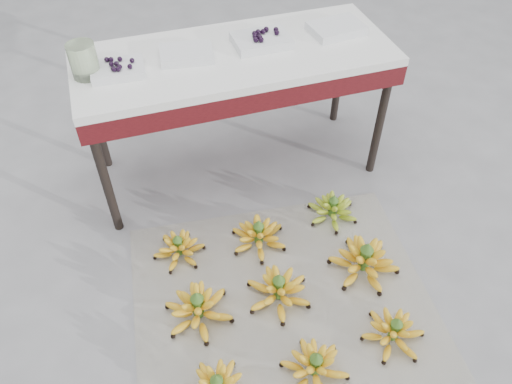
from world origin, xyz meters
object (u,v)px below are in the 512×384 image
object	(u,v)px
bunch_front_right	(394,332)
bunch_mid_right	(364,261)
bunch_back_left	(179,248)
glass_jar	(84,60)
vendor_table	(235,68)
bunch_mid_center	(278,290)
bunch_back_center	(259,236)
tray_far_right	(336,28)
tray_left	(187,54)
bunch_front_center	(315,367)
bunch_back_right	(332,209)
tray_far_left	(118,69)
tray_right	(261,40)
newspaper_mat	(282,300)
bunch_mid_left	(198,309)

from	to	relation	value
bunch_front_right	bunch_mid_right	xyz separation A→B (m)	(0.04, 0.34, 0.01)
bunch_front_right	bunch_back_left	bearing A→B (deg)	114.74
bunch_back_left	glass_jar	xyz separation A→B (m)	(-0.22, 0.51, 0.71)
vendor_table	glass_jar	world-z (taller)	glass_jar
bunch_mid_center	bunch_back_center	distance (m)	0.31
bunch_front_right	bunch_mid_right	bearing A→B (deg)	61.08
bunch_mid_center	tray_far_right	world-z (taller)	tray_far_right
bunch_mid_center	tray_left	xyz separation A→B (m)	(-0.14, 0.88, 0.65)
bunch_back_center	bunch_front_right	bearing A→B (deg)	-60.93
bunch_front_right	bunch_mid_center	distance (m)	0.49
bunch_front_center	tray_left	bearing A→B (deg)	87.69
tray_far_right	bunch_back_right	bearing A→B (deg)	-108.61
vendor_table	bunch_back_left	bearing A→B (deg)	-130.38
tray_far_left	tray_right	distance (m)	0.66
bunch_mid_center	bunch_front_right	bearing A→B (deg)	-58.33
newspaper_mat	tray_right	distance (m)	1.17
bunch_back_center	tray_far_right	size ratio (longest dim) A/B	1.00
tray_far_left	bunch_front_center	bearing A→B (deg)	-69.14
bunch_mid_left	bunch_back_left	bearing A→B (deg)	89.32
bunch_front_right	bunch_back_left	world-z (taller)	bunch_front_right
bunch_mid_left	tray_left	size ratio (longest dim) A/B	1.18
bunch_front_center	tray_right	distance (m)	1.43
bunch_back_center	bunch_mid_center	bearing A→B (deg)	-92.84
bunch_back_right	tray_right	distance (m)	0.87
bunch_front_center	bunch_mid_center	size ratio (longest dim) A/B	0.84
bunch_front_center	bunch_back_center	world-z (taller)	bunch_back_center
bunch_mid_center	bunch_back_right	xyz separation A→B (m)	(0.41, 0.36, -0.01)
bunch_front_right	tray_far_right	xyz separation A→B (m)	(0.22, 1.21, 0.66)
tray_right	bunch_back_right	bearing A→B (deg)	-69.73
bunch_mid_center	bunch_back_center	bearing A→B (deg)	70.05
bunch_front_right	tray_right	xyz separation A→B (m)	(-0.16, 1.21, 0.66)
tray_far_left	newspaper_mat	bearing A→B (deg)	-61.94
bunch_back_left	bunch_back_right	size ratio (longest dim) A/B	1.08
bunch_mid_left	newspaper_mat	bearing A→B (deg)	-7.34
bunch_mid_center	tray_right	world-z (taller)	tray_right
tray_far_left	tray_left	xyz separation A→B (m)	(0.31, 0.04, -0.00)
newspaper_mat	tray_left	size ratio (longest dim) A/B	4.96
newspaper_mat	tray_far_right	xyz separation A→B (m)	(0.57, 0.91, 0.71)
bunch_front_center	bunch_back_left	xyz separation A→B (m)	(-0.37, 0.72, -0.01)
bunch_mid_center	bunch_front_center	bearing A→B (deg)	-104.74
tray_far_right	newspaper_mat	bearing A→B (deg)	-122.36
bunch_front_right	tray_right	size ratio (longest dim) A/B	1.25
bunch_back_center	tray_far_left	bearing A→B (deg)	130.28
bunch_front_right	tray_far_left	world-z (taller)	tray_far_left
newspaper_mat	bunch_mid_left	world-z (taller)	bunch_mid_left
bunch_mid_left	bunch_mid_center	size ratio (longest dim) A/B	0.85
bunch_mid_right	tray_right	distance (m)	1.10
bunch_mid_left	bunch_mid_center	bearing A→B (deg)	-5.37
bunch_mid_center	bunch_back_center	size ratio (longest dim) A/B	1.33
bunch_front_center	bunch_back_right	xyz separation A→B (m)	(0.39, 0.72, -0.00)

